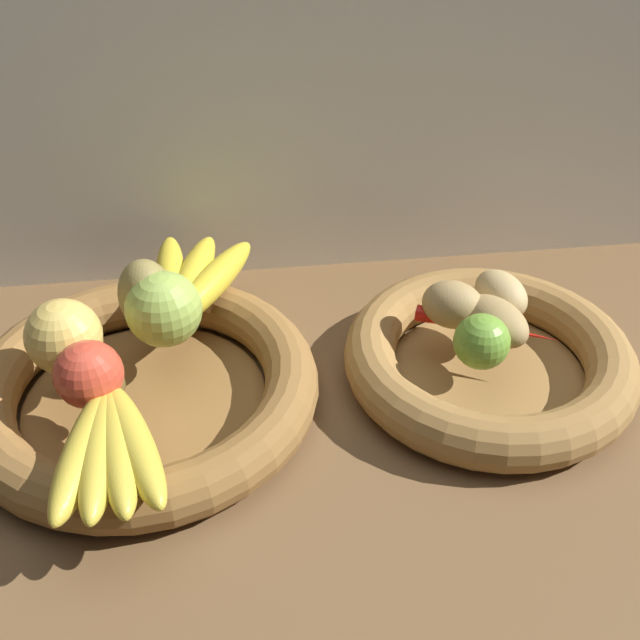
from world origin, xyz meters
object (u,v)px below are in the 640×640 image
(pear_brown, at_px, (147,296))
(banana_bunch_back, at_px, (190,282))
(potato_back, at_px, (501,294))
(chili_pepper, at_px, (486,326))
(banana_bunch_front, at_px, (109,444))
(potato_oblong, at_px, (453,305))
(fruit_bowl_left, at_px, (144,388))
(potato_large, at_px, (495,321))
(apple_green_back, at_px, (164,309))
(lime_near, at_px, (482,342))
(apple_golden_left, at_px, (64,336))
(fruit_bowl_right, at_px, (489,359))
(apple_red_front, at_px, (89,374))

(pear_brown, relative_size, banana_bunch_back, 0.42)
(potato_back, distance_m, chili_pepper, 0.05)
(banana_bunch_front, height_order, banana_bunch_back, same)
(banana_bunch_back, distance_m, potato_oblong, 0.29)
(chili_pepper, bearing_deg, potato_oblong, 173.74)
(fruit_bowl_left, distance_m, potato_large, 0.36)
(apple_green_back, distance_m, lime_near, 0.32)
(potato_oblong, bearing_deg, potato_large, -37.87)
(apple_golden_left, height_order, banana_bunch_front, apple_golden_left)
(fruit_bowl_left, distance_m, apple_golden_left, 0.09)
(potato_oblong, bearing_deg, pear_brown, 174.05)
(apple_golden_left, xyz_separation_m, potato_back, (0.45, 0.04, -0.01))
(banana_bunch_front, distance_m, lime_near, 0.36)
(potato_oblong, bearing_deg, fruit_bowl_right, -37.87)
(fruit_bowl_left, relative_size, pear_brown, 4.34)
(banana_bunch_back, bearing_deg, fruit_bowl_left, -113.22)
(apple_golden_left, height_order, chili_pepper, apple_golden_left)
(fruit_bowl_right, relative_size, potato_oblong, 4.72)
(fruit_bowl_left, height_order, lime_near, lime_near)
(fruit_bowl_right, xyz_separation_m, pear_brown, (-0.35, 0.06, 0.07))
(potato_large, distance_m, chili_pepper, 0.02)
(fruit_bowl_right, bearing_deg, apple_golden_left, 178.81)
(apple_green_back, bearing_deg, apple_red_front, -127.81)
(fruit_bowl_right, height_order, apple_golden_left, apple_golden_left)
(fruit_bowl_left, height_order, banana_bunch_back, banana_bunch_back)
(fruit_bowl_left, height_order, chili_pepper, chili_pepper)
(apple_green_back, xyz_separation_m, potato_oblong, (0.30, -0.01, -0.01))
(fruit_bowl_right, xyz_separation_m, potato_large, (0.00, 0.00, 0.05))
(fruit_bowl_right, distance_m, apple_green_back, 0.34)
(fruit_bowl_right, bearing_deg, chili_pepper, 121.94)
(fruit_bowl_right, relative_size, apple_golden_left, 4.16)
(potato_back, bearing_deg, banana_bunch_front, -157.20)
(apple_green_back, relative_size, potato_large, 0.96)
(pear_brown, distance_m, chili_pepper, 0.35)
(banana_bunch_back, relative_size, lime_near, 3.48)
(apple_golden_left, xyz_separation_m, banana_bunch_front, (0.05, -0.13, -0.02))
(pear_brown, bearing_deg, potato_back, -2.51)
(banana_bunch_back, distance_m, lime_near, 0.32)
(apple_green_back, bearing_deg, banana_bunch_front, -105.06)
(apple_green_back, xyz_separation_m, chili_pepper, (0.33, -0.03, -0.03))
(apple_red_front, distance_m, potato_back, 0.43)
(potato_oblong, xyz_separation_m, lime_near, (0.01, -0.07, 0.00))
(banana_bunch_front, bearing_deg, chili_pepper, 19.36)
(chili_pepper, bearing_deg, potato_large, -31.85)
(potato_large, bearing_deg, pear_brown, 170.06)
(fruit_bowl_left, height_order, potato_large, potato_large)
(fruit_bowl_left, xyz_separation_m, fruit_bowl_right, (0.36, 0.00, 0.00))
(fruit_bowl_right, xyz_separation_m, banana_bunch_front, (-0.38, -0.12, 0.05))
(pear_brown, bearing_deg, apple_red_front, -114.30)
(fruit_bowl_left, height_order, pear_brown, pear_brown)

